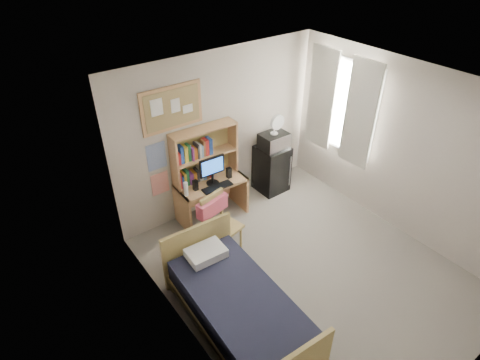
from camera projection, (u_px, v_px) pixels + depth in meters
floor at (306, 271)px, 5.62m from camera, size 3.60×4.20×0.02m
ceiling at (329, 95)px, 4.16m from camera, size 3.60×4.20×0.02m
wall_back at (219, 132)px, 6.28m from camera, size 3.60×0.04×2.60m
wall_left at (188, 259)px, 3.99m from camera, size 0.04×4.20×2.60m
wall_right at (404, 151)px, 5.78m from camera, size 0.04×4.20×2.60m
window_unit at (341, 106)px, 6.38m from camera, size 0.10×1.40×1.70m
curtain_left at (360, 115)px, 6.10m from camera, size 0.04×0.55×1.70m
curtain_right at (321, 99)px, 6.63m from camera, size 0.04×0.55×1.70m
bulletin_board at (172, 108)px, 5.54m from camera, size 0.94×0.03×0.64m
poster_wave at (156, 157)px, 5.76m from camera, size 0.30×0.01×0.42m
poster_japan at (160, 183)px, 6.02m from camera, size 0.28×0.01×0.36m
desk at (212, 199)px, 6.43m from camera, size 1.11×0.59×0.68m
desk_chair at (223, 227)px, 5.65m from camera, size 0.58×0.58×0.97m
mini_fridge at (271, 168)px, 7.04m from camera, size 0.50×0.50×0.85m
bed at (239, 310)px, 4.74m from camera, size 1.06×1.97×0.53m
hutch at (205, 154)px, 6.10m from camera, size 1.07×0.31×0.86m
monitor at (212, 171)px, 6.07m from camera, size 0.42×0.05×0.44m
keyboard at (218, 187)px, 6.10m from camera, size 0.49×0.17×0.02m
speaker_left at (195, 185)px, 6.01m from camera, size 0.07×0.07×0.17m
speaker_right at (229, 173)px, 6.29m from camera, size 0.07×0.07×0.17m
water_bottle at (186, 189)px, 5.88m from camera, size 0.07×0.07×0.22m
hoodie at (212, 206)px, 5.61m from camera, size 0.51×0.25×0.24m
microwave at (274, 141)px, 6.71m from camera, size 0.46×0.35×0.27m
desk_fan at (275, 125)px, 6.55m from camera, size 0.26×0.26×0.32m
pillow at (206, 253)px, 5.07m from camera, size 0.49×0.36×0.11m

